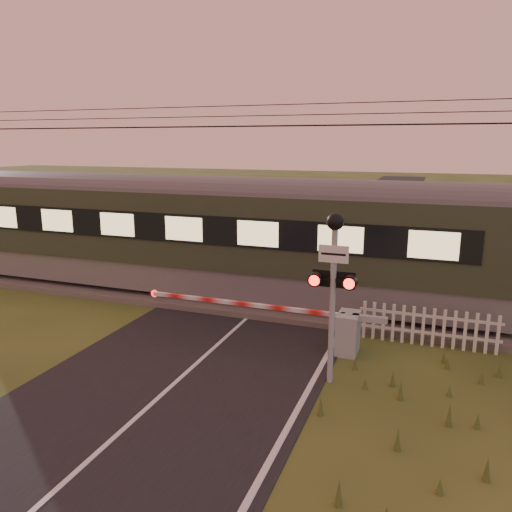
% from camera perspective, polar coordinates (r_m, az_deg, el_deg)
% --- Properties ---
extents(ground, '(160.00, 160.00, 0.00)m').
position_cam_1_polar(ground, '(10.67, -10.87, -15.55)').
color(ground, '#34441A').
rests_on(ground, ground).
extents(road, '(6.00, 140.00, 0.03)m').
position_cam_1_polar(road, '(10.48, -11.47, -16.06)').
color(road, black).
rests_on(road, ground).
extents(track_bed, '(140.00, 3.40, 0.39)m').
position_cam_1_polar(track_bed, '(16.09, 1.06, -5.10)').
color(track_bed, '#47423D').
rests_on(track_bed, ground).
extents(overhead_wires, '(120.00, 0.62, 0.62)m').
position_cam_1_polar(overhead_wires, '(15.32, 1.15, 15.47)').
color(overhead_wires, black).
rests_on(overhead_wires, ground).
extents(boom_gate, '(6.41, 0.78, 1.04)m').
position_cam_1_polar(boom_gate, '(12.50, 9.06, -8.23)').
color(boom_gate, gray).
rests_on(boom_gate, ground).
extents(crossing_signal, '(0.93, 0.37, 3.67)m').
position_cam_1_polar(crossing_signal, '(10.30, 8.86, -1.41)').
color(crossing_signal, gray).
rests_on(crossing_signal, ground).
extents(picket_fence, '(3.43, 0.08, 1.00)m').
position_cam_1_polar(picket_fence, '(13.37, 19.09, -7.66)').
color(picket_fence, silver).
rests_on(picket_fence, ground).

